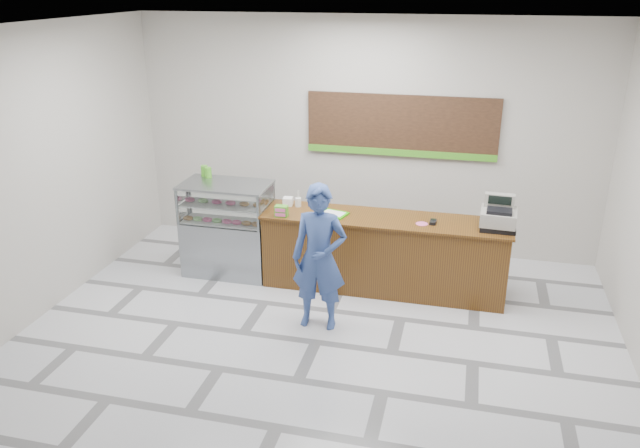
% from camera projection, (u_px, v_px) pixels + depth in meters
% --- Properties ---
extents(floor, '(7.00, 7.00, 0.00)m').
position_uv_depth(floor, '(316.00, 342.00, 7.26)').
color(floor, silver).
rests_on(floor, ground).
extents(back_wall, '(7.00, 0.00, 7.00)m').
position_uv_depth(back_wall, '(364.00, 136.00, 9.34)').
color(back_wall, '#B9B3AA').
rests_on(back_wall, floor).
extents(ceiling, '(7.00, 7.00, 0.00)m').
position_uv_depth(ceiling, '(315.00, 29.00, 5.98)').
color(ceiling, silver).
rests_on(ceiling, back_wall).
extents(sales_counter, '(3.26, 0.76, 1.03)m').
position_uv_depth(sales_counter, '(384.00, 254.00, 8.35)').
color(sales_counter, '#5E3810').
rests_on(sales_counter, floor).
extents(display_case, '(1.22, 0.72, 1.33)m').
position_uv_depth(display_case, '(228.00, 228.00, 8.79)').
color(display_case, gray).
rests_on(display_case, floor).
extents(menu_board, '(2.80, 0.06, 0.90)m').
position_uv_depth(menu_board, '(401.00, 127.00, 9.11)').
color(menu_board, black).
rests_on(menu_board, back_wall).
extents(cash_register, '(0.46, 0.48, 0.41)m').
position_uv_depth(cash_register, '(498.00, 216.00, 7.78)').
color(cash_register, black).
rests_on(cash_register, sales_counter).
extents(card_terminal, '(0.09, 0.16, 0.04)m').
position_uv_depth(card_terminal, '(433.00, 222.00, 7.97)').
color(card_terminal, black).
rests_on(card_terminal, sales_counter).
extents(serving_tray, '(0.44, 0.37, 0.02)m').
position_uv_depth(serving_tray, '(332.00, 214.00, 8.28)').
color(serving_tray, '#29B705').
rests_on(serving_tray, sales_counter).
extents(napkin_box, '(0.14, 0.14, 0.11)m').
position_uv_depth(napkin_box, '(288.00, 201.00, 8.61)').
color(napkin_box, white).
rests_on(napkin_box, sales_counter).
extents(straw_cup, '(0.08, 0.08, 0.12)m').
position_uv_depth(straw_cup, '(298.00, 202.00, 8.56)').
color(straw_cup, silver).
rests_on(straw_cup, sales_counter).
extents(promo_box, '(0.17, 0.12, 0.15)m').
position_uv_depth(promo_box, '(281.00, 211.00, 8.19)').
color(promo_box, '#469B21').
rests_on(promo_box, sales_counter).
extents(donut_decal, '(0.16, 0.16, 0.00)m').
position_uv_depth(donut_decal, '(422.00, 224.00, 7.96)').
color(donut_decal, '#EA5896').
rests_on(donut_decal, sales_counter).
extents(green_cup_left, '(0.10, 0.10, 0.15)m').
position_uv_depth(green_cup_left, '(204.00, 171.00, 8.86)').
color(green_cup_left, '#469B21').
rests_on(green_cup_left, display_case).
extents(green_cup_right, '(0.09, 0.09, 0.15)m').
position_uv_depth(green_cup_right, '(208.00, 173.00, 8.79)').
color(green_cup_right, '#469B21').
rests_on(green_cup_right, display_case).
extents(customer, '(0.66, 0.45, 1.79)m').
position_uv_depth(customer, '(319.00, 258.00, 7.33)').
color(customer, '#334C8D').
rests_on(customer, floor).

